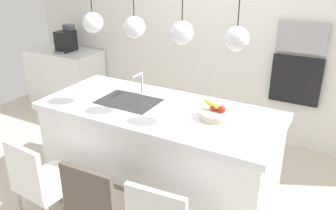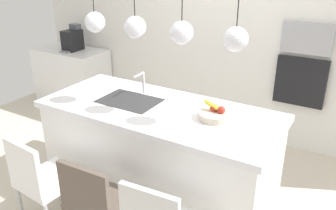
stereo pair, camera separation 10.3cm
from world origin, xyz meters
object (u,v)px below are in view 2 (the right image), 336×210
(oven, at_px, (300,82))
(chair_near, at_px, (43,178))
(microwave, at_px, (307,38))
(fruit_bowl, at_px, (215,114))
(chair_middle, at_px, (97,201))
(coffee_machine, at_px, (72,40))

(oven, relative_size, chair_near, 0.64)
(oven, bearing_deg, microwave, 0.00)
(fruit_bowl, height_order, oven, oven)
(fruit_bowl, xyz_separation_m, chair_middle, (-0.54, -0.94, -0.48))
(chair_near, distance_m, chair_middle, 0.58)
(chair_near, bearing_deg, coffee_machine, 128.47)
(oven, distance_m, chair_near, 2.92)
(microwave, bearing_deg, fruit_bowl, -104.44)
(fruit_bowl, xyz_separation_m, chair_near, (-1.12, -0.94, -0.48))
(microwave, xyz_separation_m, chair_near, (-1.51, -2.47, -0.87))
(oven, bearing_deg, fruit_bowl, -104.44)
(microwave, bearing_deg, chair_near, -121.52)
(coffee_machine, xyz_separation_m, oven, (3.24, 0.30, -0.16))
(microwave, height_order, chair_near, microwave)
(fruit_bowl, bearing_deg, microwave, 75.56)
(fruit_bowl, bearing_deg, oven, 75.56)
(microwave, bearing_deg, coffee_machine, -174.76)
(oven, height_order, chair_near, oven)
(chair_middle, bearing_deg, fruit_bowl, 60.15)
(fruit_bowl, xyz_separation_m, oven, (0.39, 1.53, -0.11))
(oven, bearing_deg, chair_near, -121.52)
(fruit_bowl, height_order, coffee_machine, coffee_machine)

